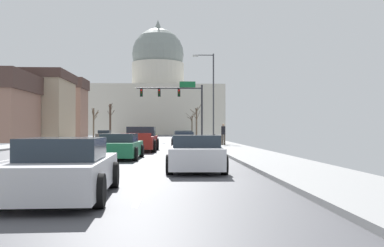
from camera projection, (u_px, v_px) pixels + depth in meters
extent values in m
cube|color=#4B4B51|center=(126.00, 146.00, 38.07)|extent=(14.00, 180.00, 0.06)
cube|color=yellow|center=(125.00, 145.00, 38.07)|extent=(0.10, 176.40, 0.00)
cube|color=yellow|center=(127.00, 145.00, 38.08)|extent=(0.10, 176.40, 0.00)
cube|color=silver|center=(139.00, 198.00, 8.95)|extent=(0.12, 2.20, 0.00)
cube|color=silver|center=(152.00, 173.00, 14.15)|extent=(0.12, 2.20, 0.00)
cube|color=silver|center=(158.00, 161.00, 19.34)|extent=(0.12, 2.20, 0.00)
cube|color=silver|center=(161.00, 154.00, 24.54)|extent=(0.12, 2.20, 0.00)
cube|color=silver|center=(163.00, 150.00, 29.73)|extent=(0.12, 2.20, 0.00)
cube|color=silver|center=(165.00, 147.00, 34.93)|extent=(0.12, 2.20, 0.00)
cube|color=silver|center=(166.00, 144.00, 40.12)|extent=(0.12, 2.20, 0.00)
cube|color=silver|center=(167.00, 143.00, 45.32)|extent=(0.12, 2.20, 0.00)
cube|color=silver|center=(167.00, 141.00, 50.51)|extent=(0.12, 2.20, 0.00)
cube|color=silver|center=(168.00, 140.00, 55.71)|extent=(0.12, 2.20, 0.00)
cube|color=silver|center=(168.00, 139.00, 60.90)|extent=(0.12, 2.20, 0.00)
cube|color=silver|center=(169.00, 138.00, 66.10)|extent=(0.12, 2.20, 0.00)
cube|color=silver|center=(169.00, 138.00, 71.29)|extent=(0.12, 2.20, 0.00)
cube|color=silver|center=(169.00, 137.00, 76.49)|extent=(0.12, 2.20, 0.00)
cube|color=silver|center=(170.00, 137.00, 81.68)|extent=(0.12, 2.20, 0.00)
cube|color=silver|center=(170.00, 136.00, 86.88)|extent=(0.12, 2.20, 0.00)
cube|color=silver|center=(170.00, 136.00, 92.07)|extent=(0.12, 2.20, 0.00)
cube|color=silver|center=(170.00, 135.00, 97.26)|extent=(0.12, 2.20, 0.00)
cube|color=silver|center=(170.00, 135.00, 102.46)|extent=(0.12, 2.20, 0.00)
cube|color=silver|center=(0.00, 162.00, 19.04)|extent=(0.12, 2.20, 0.00)
cube|color=silver|center=(37.00, 155.00, 24.24)|extent=(0.12, 2.20, 0.00)
cube|color=silver|center=(61.00, 150.00, 29.43)|extent=(0.12, 2.20, 0.00)
cube|color=silver|center=(78.00, 147.00, 34.63)|extent=(0.12, 2.20, 0.00)
cube|color=silver|center=(90.00, 145.00, 39.82)|extent=(0.12, 2.20, 0.00)
cube|color=silver|center=(100.00, 143.00, 45.01)|extent=(0.12, 2.20, 0.00)
cube|color=silver|center=(108.00, 141.00, 50.21)|extent=(0.12, 2.20, 0.00)
cube|color=silver|center=(114.00, 140.00, 55.40)|extent=(0.12, 2.20, 0.00)
cube|color=silver|center=(119.00, 139.00, 60.60)|extent=(0.12, 2.20, 0.00)
cube|color=silver|center=(123.00, 138.00, 65.79)|extent=(0.12, 2.20, 0.00)
cube|color=silver|center=(127.00, 138.00, 70.99)|extent=(0.12, 2.20, 0.00)
cube|color=silver|center=(130.00, 137.00, 76.18)|extent=(0.12, 2.20, 0.00)
cube|color=silver|center=(133.00, 137.00, 81.38)|extent=(0.12, 2.20, 0.00)
cube|color=silver|center=(135.00, 136.00, 86.57)|extent=(0.12, 2.20, 0.00)
cube|color=silver|center=(137.00, 136.00, 91.77)|extent=(0.12, 2.20, 0.00)
cube|color=silver|center=(139.00, 135.00, 96.96)|extent=(0.12, 2.20, 0.00)
cube|color=silver|center=(141.00, 135.00, 102.16)|extent=(0.12, 2.20, 0.00)
cube|color=#999999|center=(221.00, 144.00, 38.44)|extent=(3.00, 180.00, 0.14)
cube|color=#999999|center=(29.00, 145.00, 37.71)|extent=(3.00, 180.00, 0.14)
cylinder|color=#28282D|center=(202.00, 112.00, 50.93)|extent=(0.22, 0.22, 6.56)
cylinder|color=#28282D|center=(169.00, 88.00, 50.80)|extent=(7.80, 0.16, 0.16)
cube|color=black|center=(179.00, 93.00, 50.84)|extent=(0.32, 0.28, 0.92)
sphere|color=red|center=(179.00, 90.00, 50.68)|extent=(0.22, 0.22, 0.22)
sphere|color=#332B05|center=(179.00, 93.00, 50.68)|extent=(0.22, 0.22, 0.22)
sphere|color=black|center=(179.00, 95.00, 50.68)|extent=(0.22, 0.22, 0.22)
cube|color=black|center=(159.00, 93.00, 50.74)|extent=(0.32, 0.28, 0.92)
sphere|color=red|center=(159.00, 90.00, 50.58)|extent=(0.22, 0.22, 0.22)
sphere|color=#332B05|center=(159.00, 93.00, 50.58)|extent=(0.22, 0.22, 0.22)
sphere|color=black|center=(159.00, 95.00, 50.58)|extent=(0.22, 0.22, 0.22)
cube|color=black|center=(141.00, 93.00, 50.65)|extent=(0.32, 0.28, 0.92)
sphere|color=red|center=(141.00, 90.00, 50.49)|extent=(0.22, 0.22, 0.22)
sphere|color=#332B05|center=(141.00, 93.00, 50.49)|extent=(0.22, 0.22, 0.22)
sphere|color=black|center=(141.00, 95.00, 50.48)|extent=(0.22, 0.22, 0.22)
cube|color=#146033|center=(187.00, 84.00, 50.92)|extent=(1.90, 0.06, 0.70)
cylinder|color=#333338|center=(213.00, 98.00, 42.66)|extent=(0.14, 0.14, 8.83)
cylinder|color=#333338|center=(204.00, 55.00, 42.68)|extent=(1.79, 0.09, 0.09)
cube|color=#B2B2AD|center=(196.00, 56.00, 42.64)|extent=(0.56, 0.24, 0.16)
cube|color=beige|center=(158.00, 111.00, 115.84)|extent=(34.52, 18.52, 12.80)
cylinder|color=beige|center=(158.00, 75.00, 115.96)|extent=(14.01, 14.01, 6.46)
sphere|color=gray|center=(158.00, 54.00, 116.03)|extent=(13.93, 13.93, 13.93)
cone|color=gray|center=(158.00, 24.00, 116.14)|extent=(1.80, 1.80, 2.40)
cube|color=#9EA3A8|center=(183.00, 138.00, 47.45)|extent=(1.88, 4.27, 0.61)
cube|color=#232D38|center=(183.00, 133.00, 47.33)|extent=(1.63, 1.81, 0.46)
cylinder|color=black|center=(175.00, 139.00, 48.73)|extent=(0.23, 0.64, 0.64)
cylinder|color=black|center=(191.00, 139.00, 48.79)|extent=(0.23, 0.64, 0.64)
cylinder|color=black|center=(175.00, 139.00, 46.10)|extent=(0.23, 0.64, 0.64)
cylinder|color=black|center=(192.00, 139.00, 46.16)|extent=(0.23, 0.64, 0.64)
cube|color=#1E7247|center=(183.00, 139.00, 41.24)|extent=(2.02, 4.32, 0.66)
cube|color=#232D38|center=(183.00, 133.00, 41.01)|extent=(1.70, 1.99, 0.48)
cylinder|color=black|center=(173.00, 140.00, 42.47)|extent=(0.24, 0.65, 0.64)
cylinder|color=black|center=(192.00, 140.00, 42.63)|extent=(0.24, 0.65, 0.64)
cylinder|color=black|center=(174.00, 141.00, 39.85)|extent=(0.24, 0.65, 0.64)
cylinder|color=black|center=(194.00, 141.00, 40.00)|extent=(0.24, 0.65, 0.64)
cube|color=navy|center=(183.00, 141.00, 35.70)|extent=(1.86, 4.43, 0.62)
cube|color=#232D38|center=(184.00, 134.00, 35.45)|extent=(1.58, 2.24, 0.44)
cylinder|color=black|center=(173.00, 142.00, 36.99)|extent=(0.24, 0.65, 0.64)
cylinder|color=black|center=(192.00, 142.00, 37.12)|extent=(0.24, 0.65, 0.64)
cylinder|color=black|center=(174.00, 143.00, 34.28)|extent=(0.24, 0.65, 0.64)
cylinder|color=black|center=(195.00, 143.00, 34.42)|extent=(0.24, 0.65, 0.64)
cube|color=maroon|center=(140.00, 142.00, 28.10)|extent=(2.06, 5.52, 0.77)
cube|color=#1E2833|center=(141.00, 131.00, 28.87)|extent=(1.83, 1.90, 0.62)
cube|color=maroon|center=(136.00, 135.00, 25.42)|extent=(1.80, 0.13, 0.22)
cylinder|color=black|center=(128.00, 144.00, 29.72)|extent=(0.29, 0.81, 0.80)
cylinder|color=black|center=(157.00, 144.00, 29.76)|extent=(0.29, 0.81, 0.80)
cylinder|color=black|center=(122.00, 146.00, 26.43)|extent=(0.29, 0.81, 0.80)
cylinder|color=black|center=(154.00, 146.00, 26.47)|extent=(0.29, 0.81, 0.80)
cube|color=#1E7247|center=(120.00, 149.00, 20.80)|extent=(1.89, 4.47, 0.66)
cube|color=#232D38|center=(119.00, 138.00, 20.51)|extent=(1.61, 2.05, 0.40)
cylinder|color=black|center=(108.00, 151.00, 22.16)|extent=(0.24, 0.65, 0.64)
cylinder|color=black|center=(141.00, 151.00, 22.18)|extent=(0.24, 0.65, 0.64)
cylinder|color=black|center=(96.00, 154.00, 19.42)|extent=(0.24, 0.65, 0.64)
cylinder|color=black|center=(135.00, 154.00, 19.44)|extent=(0.24, 0.65, 0.64)
cube|color=silver|center=(196.00, 156.00, 15.01)|extent=(1.91, 4.51, 0.68)
cube|color=#232D38|center=(196.00, 141.00, 14.65)|extent=(1.62, 2.17, 0.40)
cylinder|color=black|center=(173.00, 159.00, 16.38)|extent=(0.24, 0.65, 0.64)
cylinder|color=black|center=(218.00, 159.00, 16.39)|extent=(0.24, 0.65, 0.64)
cylinder|color=black|center=(170.00, 165.00, 13.62)|extent=(0.24, 0.65, 0.64)
cylinder|color=black|center=(224.00, 165.00, 13.63)|extent=(0.24, 0.65, 0.64)
cube|color=silver|center=(66.00, 174.00, 9.14)|extent=(1.91, 4.49, 0.66)
cube|color=#232D38|center=(64.00, 149.00, 8.90)|extent=(1.61, 1.94, 0.45)
cylinder|color=black|center=(41.00, 175.00, 10.44)|extent=(0.24, 0.65, 0.64)
cylinder|color=black|center=(114.00, 175.00, 10.58)|extent=(0.24, 0.65, 0.64)
cylinder|color=black|center=(0.00, 192.00, 7.70)|extent=(0.24, 0.65, 0.64)
cylinder|color=black|center=(99.00, 191.00, 7.84)|extent=(0.24, 0.65, 0.64)
cube|color=#6B6056|center=(104.00, 136.00, 57.87)|extent=(1.81, 4.64, 0.68)
cube|color=#232D38|center=(105.00, 132.00, 58.07)|extent=(1.55, 2.26, 0.43)
cylinder|color=black|center=(109.00, 138.00, 56.50)|extent=(0.23, 0.64, 0.64)
cylinder|color=black|center=(96.00, 138.00, 56.39)|extent=(0.23, 0.64, 0.64)
cylinder|color=black|center=(112.00, 137.00, 59.35)|extent=(0.23, 0.64, 0.64)
cylinder|color=black|center=(100.00, 137.00, 59.24)|extent=(0.23, 0.64, 0.64)
cube|color=silver|center=(136.00, 135.00, 69.44)|extent=(1.91, 4.72, 0.64)
cube|color=#232D38|center=(136.00, 132.00, 69.57)|extent=(1.60, 2.04, 0.39)
cylinder|color=black|center=(141.00, 136.00, 68.00)|extent=(0.24, 0.65, 0.64)
cylinder|color=black|center=(130.00, 136.00, 67.99)|extent=(0.24, 0.65, 0.64)
cylinder|color=black|center=(143.00, 136.00, 70.88)|extent=(0.24, 0.65, 0.64)
cylinder|color=black|center=(132.00, 136.00, 70.87)|extent=(0.24, 0.65, 0.64)
cube|color=tan|center=(21.00, 110.00, 58.05)|extent=(12.49, 9.20, 7.98)
cube|color=#47332D|center=(21.00, 76.00, 58.11)|extent=(12.99, 9.57, 1.20)
cube|color=#8C6656|center=(45.00, 113.00, 74.86)|extent=(13.71, 6.47, 8.41)
cube|color=#47332D|center=(45.00, 84.00, 74.93)|extent=(14.26, 6.73, 1.79)
cylinder|color=brown|center=(196.00, 123.00, 68.11)|extent=(0.25, 0.25, 4.57)
cylinder|color=brown|center=(198.00, 116.00, 67.62)|extent=(0.61, 1.09, 1.59)
cylinder|color=brown|center=(199.00, 107.00, 68.45)|extent=(1.08, 0.70, 1.55)
cylinder|color=brown|center=(193.00, 112.00, 68.32)|extent=(1.03, 0.52, 0.89)
cylinder|color=brown|center=(196.00, 111.00, 68.67)|extent=(0.24, 1.16, 0.96)
cylinder|color=brown|center=(195.00, 117.00, 68.00)|extent=(0.61, 0.28, 0.98)
cylinder|color=brown|center=(197.00, 111.00, 67.78)|extent=(0.23, 0.80, 1.13)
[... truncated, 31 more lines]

